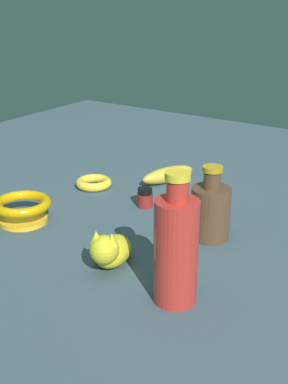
{
  "coord_description": "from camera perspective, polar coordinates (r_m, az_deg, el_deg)",
  "views": [
    {
      "loc": [
        -0.87,
        -0.59,
        0.49
      ],
      "look_at": [
        0.0,
        0.0,
        0.08
      ],
      "focal_mm": 48.68,
      "sensor_mm": 36.0,
      "label": 1
    }
  ],
  "objects": [
    {
      "name": "bangle",
      "position": [
        1.38,
        -5.53,
        1.01
      ],
      "size": [
        0.1,
        0.1,
        0.02
      ],
      "primitive_type": "torus",
      "color": "yellow",
      "rests_on": "ground"
    },
    {
      "name": "cat_figurine",
      "position": [
        0.98,
        -3.7,
        -6.35
      ],
      "size": [
        0.14,
        0.09,
        0.09
      ],
      "color": "gold",
      "rests_on": "ground"
    },
    {
      "name": "bottle_short",
      "position": [
        1.09,
        7.3,
        -1.99
      ],
      "size": [
        0.08,
        0.08,
        0.16
      ],
      "color": "brown",
      "rests_on": "ground"
    },
    {
      "name": "bowl",
      "position": [
        1.19,
        -13.17,
        -1.7
      ],
      "size": [
        0.13,
        0.13,
        0.06
      ],
      "color": "yellow",
      "rests_on": "ground"
    },
    {
      "name": "nail_polish_jar",
      "position": [
        1.25,
        0.11,
        -0.6
      ],
      "size": [
        0.04,
        0.04,
        0.05
      ],
      "color": "maroon",
      "rests_on": "ground"
    },
    {
      "name": "banana",
      "position": [
        1.41,
        2.65,
        1.91
      ],
      "size": [
        0.17,
        0.1,
        0.04
      ],
      "primitive_type": "ellipsoid",
      "rotation": [
        0.0,
        0.0,
        5.9
      ],
      "color": "gold",
      "rests_on": "ground"
    },
    {
      "name": "ground",
      "position": [
        1.16,
        0.0,
        -3.63
      ],
      "size": [
        2.0,
        2.0,
        0.0
      ],
      "primitive_type": "plane",
      "color": "#384C56"
    },
    {
      "name": "bottle_tall",
      "position": [
        0.85,
        3.53,
        -6.16
      ],
      "size": [
        0.07,
        0.07,
        0.23
      ],
      "color": "#B82D24",
      "rests_on": "ground"
    }
  ]
}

